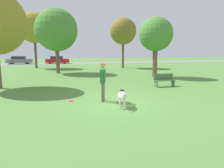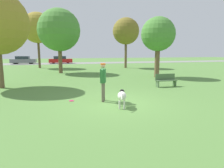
{
  "view_description": "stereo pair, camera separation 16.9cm",
  "coord_description": "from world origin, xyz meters",
  "px_view_note": "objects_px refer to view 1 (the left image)",
  "views": [
    {
      "loc": [
        -2.67,
        -8.37,
        2.3
      ],
      "look_at": [
        -0.26,
        -0.19,
        0.9
      ],
      "focal_mm": 32.0,
      "sensor_mm": 36.0,
      "label": 1
    },
    {
      "loc": [
        -2.5,
        -8.41,
        2.3
      ],
      "look_at": [
        -0.26,
        -0.19,
        0.9
      ],
      "focal_mm": 32.0,
      "sensor_mm": 36.0,
      "label": 2
    }
  ],
  "objects_px": {
    "tree_mid_center": "(56,30)",
    "parked_car_grey": "(19,60)",
    "tree_far_left": "(34,28)",
    "park_bench": "(164,80)",
    "frisbee": "(71,101)",
    "tree_near_right": "(156,35)",
    "dog": "(122,96)",
    "tree_far_right": "(123,31)",
    "parked_car_red": "(57,60)",
    "person": "(103,79)"
  },
  "relations": [
    {
      "from": "tree_mid_center",
      "to": "parked_car_grey",
      "type": "distance_m",
      "value": 19.52
    },
    {
      "from": "frisbee",
      "to": "tree_near_right",
      "type": "relative_size",
      "value": 0.04
    },
    {
      "from": "dog",
      "to": "frisbee",
      "type": "xyz_separation_m",
      "value": [
        -1.95,
        1.64,
        -0.47
      ]
    },
    {
      "from": "dog",
      "to": "parked_car_grey",
      "type": "xyz_separation_m",
      "value": [
        -8.56,
        32.46,
        0.22
      ]
    },
    {
      "from": "frisbee",
      "to": "park_bench",
      "type": "bearing_deg",
      "value": 20.22
    },
    {
      "from": "tree_near_right",
      "to": "dog",
      "type": "bearing_deg",
      "value": -125.47
    },
    {
      "from": "tree_mid_center",
      "to": "parked_car_grey",
      "type": "xyz_separation_m",
      "value": [
        -6.37,
        18.06,
        -3.77
      ]
    },
    {
      "from": "tree_mid_center",
      "to": "dog",
      "type": "bearing_deg",
      "value": -81.32
    },
    {
      "from": "parked_car_red",
      "to": "tree_far_right",
      "type": "bearing_deg",
      "value": -54.97
    },
    {
      "from": "tree_mid_center",
      "to": "park_bench",
      "type": "xyz_separation_m",
      "value": [
        6.51,
        -10.45,
        -4.02
      ]
    },
    {
      "from": "tree_far_right",
      "to": "parked_car_red",
      "type": "height_order",
      "value": "tree_far_right"
    },
    {
      "from": "parked_car_grey",
      "to": "frisbee",
      "type": "bearing_deg",
      "value": -75.21
    },
    {
      "from": "frisbee",
      "to": "tree_far_right",
      "type": "bearing_deg",
      "value": 63.35
    },
    {
      "from": "tree_far_left",
      "to": "tree_mid_center",
      "type": "distance_m",
      "value": 8.1
    },
    {
      "from": "tree_near_right",
      "to": "parked_car_red",
      "type": "relative_size",
      "value": 1.2
    },
    {
      "from": "tree_mid_center",
      "to": "tree_far_right",
      "type": "bearing_deg",
      "value": 26.97
    },
    {
      "from": "person",
      "to": "tree_far_left",
      "type": "xyz_separation_m",
      "value": [
        -4.4,
        20.74,
        4.38
      ]
    },
    {
      "from": "dog",
      "to": "parked_car_grey",
      "type": "relative_size",
      "value": 0.23
    },
    {
      "from": "tree_near_right",
      "to": "parked_car_red",
      "type": "height_order",
      "value": "tree_near_right"
    },
    {
      "from": "frisbee",
      "to": "tree_mid_center",
      "type": "bearing_deg",
      "value": 91.11
    },
    {
      "from": "park_bench",
      "to": "tree_near_right",
      "type": "bearing_deg",
      "value": 70.38
    },
    {
      "from": "dog",
      "to": "tree_far_right",
      "type": "relative_size",
      "value": 0.15
    },
    {
      "from": "frisbee",
      "to": "parked_car_red",
      "type": "height_order",
      "value": "parked_car_red"
    },
    {
      "from": "tree_near_right",
      "to": "tree_far_right",
      "type": "height_order",
      "value": "tree_far_right"
    },
    {
      "from": "frisbee",
      "to": "tree_far_right",
      "type": "xyz_separation_m",
      "value": [
        8.68,
        17.3,
        5.0
      ]
    },
    {
      "from": "tree_far_right",
      "to": "parked_car_red",
      "type": "relative_size",
      "value": 1.56
    },
    {
      "from": "tree_mid_center",
      "to": "parked_car_grey",
      "type": "bearing_deg",
      "value": 109.41
    },
    {
      "from": "person",
      "to": "dog",
      "type": "height_order",
      "value": "person"
    },
    {
      "from": "tree_near_right",
      "to": "person",
      "type": "bearing_deg",
      "value": -132.04
    },
    {
      "from": "tree_mid_center",
      "to": "parked_car_grey",
      "type": "relative_size",
      "value": 1.49
    },
    {
      "from": "person",
      "to": "tree_far_left",
      "type": "height_order",
      "value": "tree_far_left"
    },
    {
      "from": "person",
      "to": "frisbee",
      "type": "relative_size",
      "value": 7.81
    },
    {
      "from": "parked_car_red",
      "to": "person",
      "type": "bearing_deg",
      "value": -85.69
    },
    {
      "from": "person",
      "to": "tree_near_right",
      "type": "relative_size",
      "value": 0.33
    },
    {
      "from": "frisbee",
      "to": "tree_near_right",
      "type": "xyz_separation_m",
      "value": [
        8.03,
        6.9,
        3.74
      ]
    },
    {
      "from": "tree_far_right",
      "to": "parked_car_grey",
      "type": "relative_size",
      "value": 1.53
    },
    {
      "from": "dog",
      "to": "tree_near_right",
      "type": "distance_m",
      "value": 10.98
    },
    {
      "from": "frisbee",
      "to": "parked_car_grey",
      "type": "xyz_separation_m",
      "value": [
        -6.61,
        30.82,
        0.69
      ]
    },
    {
      "from": "tree_near_right",
      "to": "tree_far_right",
      "type": "distance_m",
      "value": 10.49
    },
    {
      "from": "park_bench",
      "to": "tree_far_right",
      "type": "bearing_deg",
      "value": 82.26
    },
    {
      "from": "tree_far_right",
      "to": "parked_car_red",
      "type": "distance_m",
      "value": 16.31
    },
    {
      "from": "person",
      "to": "tree_mid_center",
      "type": "height_order",
      "value": "tree_mid_center"
    },
    {
      "from": "parked_car_grey",
      "to": "tree_mid_center",
      "type": "bearing_deg",
      "value": -67.9
    },
    {
      "from": "tree_far_left",
      "to": "parked_car_red",
      "type": "relative_size",
      "value": 1.71
    },
    {
      "from": "tree_far_left",
      "to": "person",
      "type": "bearing_deg",
      "value": -78.02
    },
    {
      "from": "dog",
      "to": "frisbee",
      "type": "bearing_deg",
      "value": 68.48
    },
    {
      "from": "person",
      "to": "tree_far_left",
      "type": "bearing_deg",
      "value": 31.81
    },
    {
      "from": "tree_mid_center",
      "to": "parked_car_red",
      "type": "relative_size",
      "value": 1.52
    },
    {
      "from": "frisbee",
      "to": "park_bench",
      "type": "distance_m",
      "value": 6.69
    },
    {
      "from": "tree_far_right",
      "to": "park_bench",
      "type": "height_order",
      "value": "tree_far_right"
    }
  ]
}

